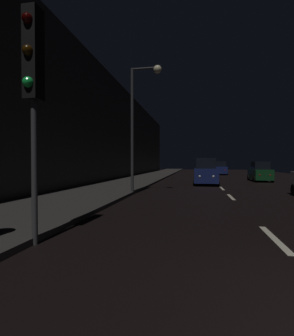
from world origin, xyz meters
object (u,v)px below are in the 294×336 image
(car_approaching_headlights, at_px, (205,172))
(car_distant_taillights, at_px, (220,169))
(car_parked_right_far, at_px, (260,172))
(streetlamp_overhead, at_px, (141,109))
(traffic_light_near_left, at_px, (33,73))

(car_approaching_headlights, xyz_separation_m, car_distant_taillights, (2.80, 17.91, -0.06))
(car_approaching_headlights, distance_m, car_parked_right_far, 6.84)
(streetlamp_overhead, height_order, car_distant_taillights, streetlamp_overhead)
(streetlamp_overhead, bearing_deg, car_approaching_headlights, 62.87)
(car_parked_right_far, bearing_deg, car_approaching_headlights, 131.24)
(car_distant_taillights, bearing_deg, car_approaching_headlights, 171.11)
(traffic_light_near_left, bearing_deg, streetlamp_overhead, 177.89)
(car_approaching_headlights, bearing_deg, car_parked_right_far, 131.24)
(streetlamp_overhead, bearing_deg, traffic_light_near_left, -92.38)
(car_distant_taillights, xyz_separation_m, car_parked_right_far, (2.34, -13.40, -0.06))
(streetlamp_overhead, xyz_separation_m, car_approaching_headlights, (3.73, 7.29, -3.67))
(car_approaching_headlights, height_order, car_parked_right_far, car_approaching_headlights)
(car_distant_taillights, distance_m, car_parked_right_far, 13.60)
(traffic_light_near_left, relative_size, car_distant_taillights, 1.26)
(streetlamp_overhead, bearing_deg, car_parked_right_far, 53.04)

